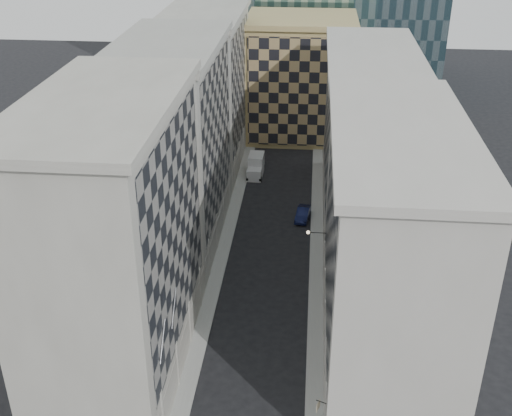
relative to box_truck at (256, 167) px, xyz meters
The scene contains 13 objects.
sidewalk_west 21.19m from the box_truck, 94.79° to the right, with size 1.50×100.00×0.15m, color gray.
sidewalk_east 22.85m from the box_truck, 67.50° to the right, with size 1.50×100.00×0.15m, color gray.
bldg_left_a 42.12m from the box_truck, 100.45° to the right, with size 10.80×22.80×23.70m.
bldg_left_b 22.00m from the box_truck, 112.24° to the right, with size 10.80×22.80×22.70m.
bldg_left_c 12.75m from the box_truck, 152.10° to the left, with size 10.80×22.80×21.70m.
bldg_right_a 39.89m from the box_truck, 68.30° to the right, with size 10.80×26.80×20.70m.
bldg_right_b 19.08m from the box_truck, 32.29° to the right, with size 10.80×28.80×19.70m.
tan_block 19.50m from the box_truck, 71.93° to the left, with size 16.80×14.80×18.80m.
flagpoles_left 45.66m from the box_truck, 93.07° to the right, with size 0.10×6.33×2.33m.
bracket_lamp 28.64m from the box_truck, 73.81° to the right, with size 1.98×0.36×0.36m.
box_truck is the anchor object (origin of this frame).
dark_car 14.55m from the box_truck, 61.30° to the right, with size 1.47×4.23×1.39m, color #10173E.
shop_sign 48.97m from the box_truck, 79.51° to the right, with size 0.75×0.66×0.76m.
Camera 1 is at (4.06, -31.57, 37.53)m, focal length 45.00 mm.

